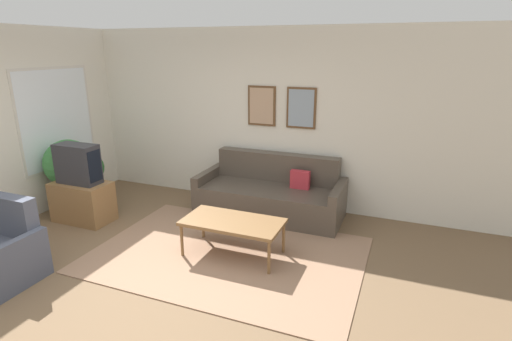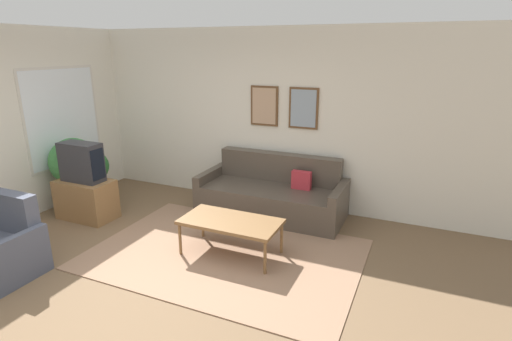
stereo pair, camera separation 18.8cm
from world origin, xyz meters
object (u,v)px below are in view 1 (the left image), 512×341
(couch, at_px, (271,195))
(tv, at_px, (78,164))
(potted_plant_tall, at_px, (69,166))
(coffee_table, at_px, (233,223))

(couch, relative_size, tv, 3.49)
(couch, relative_size, potted_plant_tall, 1.94)
(tv, bearing_deg, couch, 26.93)
(coffee_table, height_order, tv, tv)
(coffee_table, xyz_separation_m, tv, (-2.42, 0.12, 0.44))
(couch, height_order, potted_plant_tall, potted_plant_tall)
(tv, distance_m, potted_plant_tall, 0.53)
(tv, height_order, potted_plant_tall, tv)
(coffee_table, height_order, potted_plant_tall, potted_plant_tall)
(couch, bearing_deg, tv, -153.07)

